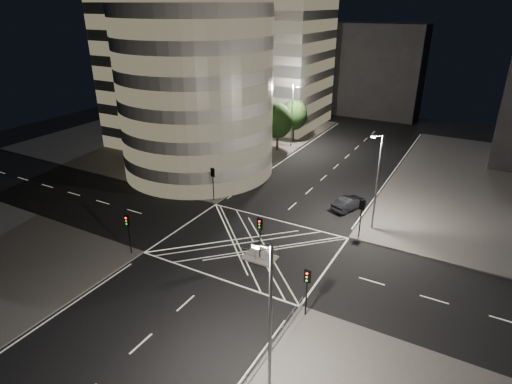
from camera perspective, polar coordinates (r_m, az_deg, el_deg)
The scene contains 24 objects.
ground at distance 41.87m, azimuth -0.91°, elevation -7.12°, with size 120.00×120.00×0.00m, color black.
sidewalk_far_left at distance 77.71m, azimuth -9.57°, elevation 7.56°, with size 42.00×42.00×0.15m, color #4D4A48.
central_island at distance 39.88m, azimuth 0.52°, elevation -8.73°, with size 3.00×2.00×0.15m, color slate.
office_tower_curved at distance 63.68m, azimuth -9.02°, elevation 15.62°, with size 30.00×29.00×27.20m.
office_block_rear at distance 83.89m, azimuth 0.45°, elevation 16.82°, with size 24.00×16.00×22.00m, color gray.
building_far_end at distance 92.52m, azimuth 15.70°, elevation 15.31°, with size 18.00×8.00×18.00m, color black.
tree_a at distance 51.96m, azimuth -6.02°, elevation 4.82°, with size 4.33×4.33×7.03m.
tree_b at distance 56.74m, azimuth -2.55°, elevation 6.45°, with size 4.99×4.99×7.27m.
tree_c at distance 61.69m, azimuth 0.40°, elevation 7.96°, with size 3.86×3.86×6.67m.
tree_d at distance 66.75m, azimuth 2.92°, elevation 9.44°, with size 4.66×4.66×7.42m.
tree_e at distance 72.10m, azimuth 5.07°, elevation 10.20°, with size 4.41×4.41×6.94m.
traffic_signal_fl at distance 49.98m, azimuth -5.77°, elevation 1.87°, with size 0.55×0.22×4.00m.
traffic_signal_nl at distance 40.69m, azimuth -16.70°, elevation -4.51°, with size 0.55×0.22×4.00m.
traffic_signal_fr at distance 43.15m, azimuth 13.88°, elevation -2.47°, with size 0.55×0.22×4.00m.
traffic_signal_nr at distance 31.94m, azimuth 6.82°, elevation -12.09°, with size 0.55×0.22×4.00m.
traffic_signal_island at distance 38.42m, azimuth 0.53°, elevation -5.16°, with size 0.55×0.22×4.00m.
street_lamp_left_near at distance 53.48m, azimuth -3.28°, elevation 6.45°, with size 1.25×0.25×10.00m.
street_lamp_left_far at distance 68.78m, azimuth 4.87°, elevation 10.39°, with size 1.25×0.25×10.00m.
street_lamp_right_far at distance 43.93m, azimuth 15.82°, elevation 1.56°, with size 1.25×0.25×10.00m.
street_lamp_right_near at distance 24.92m, azimuth 1.80°, elevation -16.25°, with size 1.25×0.25×10.00m.
railing_near_right at distance 29.79m, azimuth 1.36°, elevation -20.67°, with size 0.06×11.70×1.10m, color slate.
railing_island_south at distance 38.88m, azimuth -0.12°, elevation -8.58°, with size 2.80×0.06×1.10m, color slate.
railing_island_north at distance 40.22m, azimuth 1.14°, elevation -7.37°, with size 2.80×0.06×1.10m, color slate.
sedan at distance 49.65m, azimuth 12.30°, elevation -1.45°, with size 1.62×4.63×1.53m, color black.
Camera 1 is at (18.05, -30.96, 21.64)m, focal length 30.00 mm.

